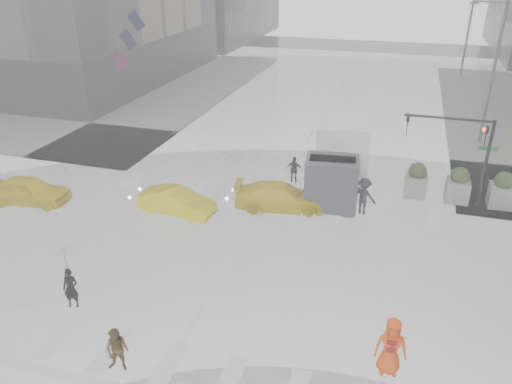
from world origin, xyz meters
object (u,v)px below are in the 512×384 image
(taxi_front, at_px, (29,191))
(box_truck, at_px, (340,153))
(traffic_signal_pole, at_px, (467,144))
(pedestrian_orange, at_px, (391,346))
(taxi_mid, at_px, (177,202))
(pedestrian_brown, at_px, (117,350))

(taxi_front, relative_size, box_truck, 0.59)
(traffic_signal_pole, bearing_deg, pedestrian_orange, -101.78)
(pedestrian_orange, distance_m, taxi_front, 18.99)
(taxi_mid, bearing_deg, pedestrian_brown, -159.66)
(pedestrian_brown, bearing_deg, taxi_mid, 96.11)
(pedestrian_orange, xyz_separation_m, box_truck, (-3.42, 12.68, 1.00))
(pedestrian_brown, bearing_deg, taxi_front, 130.92)
(traffic_signal_pole, xyz_separation_m, pedestrian_brown, (-10.32, -14.57, -2.47))
(pedestrian_orange, xyz_separation_m, taxi_front, (-17.91, 6.29, -0.28))
(pedestrian_brown, height_order, taxi_front, pedestrian_brown)
(pedestrian_orange, distance_m, box_truck, 13.17)
(taxi_front, bearing_deg, pedestrian_brown, -137.70)
(pedestrian_brown, height_order, box_truck, box_truck)
(pedestrian_brown, relative_size, taxi_front, 0.37)
(traffic_signal_pole, distance_m, taxi_mid, 14.06)
(pedestrian_orange, bearing_deg, pedestrian_brown, -171.73)
(traffic_signal_pole, height_order, taxi_front, traffic_signal_pole)
(taxi_front, bearing_deg, taxi_mid, -89.09)
(traffic_signal_pole, xyz_separation_m, pedestrian_orange, (-2.56, -12.30, -2.25))
(pedestrian_orange, height_order, taxi_front, pedestrian_orange)
(pedestrian_orange, xyz_separation_m, taxi_mid, (-10.36, 7.42, -0.35))
(traffic_signal_pole, distance_m, pedestrian_orange, 12.77)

